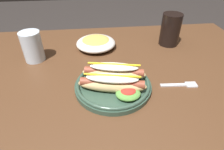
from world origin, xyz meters
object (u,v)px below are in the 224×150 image
(hot_dog_plate, at_px, (114,82))
(soda_cup, at_px, (170,30))
(fork, at_px, (182,85))
(side_bowl, at_px, (96,43))
(water_cup, at_px, (32,46))

(hot_dog_plate, height_order, soda_cup, soda_cup)
(hot_dog_plate, relative_size, fork, 2.01)
(fork, bearing_deg, side_bowl, 136.16)
(fork, distance_m, soda_cup, 0.31)
(hot_dog_plate, xyz_separation_m, water_cup, (-0.29, 0.21, 0.03))
(water_cup, relative_size, side_bowl, 0.68)
(fork, distance_m, side_bowl, 0.40)
(hot_dog_plate, bearing_deg, soda_cup, 45.36)
(water_cup, height_order, side_bowl, water_cup)
(water_cup, bearing_deg, hot_dog_plate, -36.43)
(hot_dog_plate, relative_size, water_cup, 2.11)
(side_bowl, bearing_deg, water_cup, -163.13)
(fork, height_order, water_cup, water_cup)
(soda_cup, bearing_deg, fork, -101.36)
(soda_cup, bearing_deg, side_bowl, -179.71)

